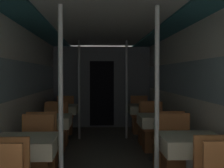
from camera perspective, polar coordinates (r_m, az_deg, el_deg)
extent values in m
cube|color=silver|center=(4.65, -17.52, -2.43)|extent=(0.05, 9.84, 2.15)
cube|color=silver|center=(4.63, -17.41, 0.77)|extent=(0.03, 9.05, 0.55)
cube|color=silver|center=(4.72, 15.08, -2.34)|extent=(0.05, 9.84, 2.15)
cube|color=silver|center=(4.71, 14.96, 0.80)|extent=(0.03, 9.05, 0.55)
cube|color=silver|center=(4.55, -1.10, 11.80)|extent=(2.63, 9.84, 0.04)
cube|color=#2D707F|center=(4.64, -14.77, 11.11)|extent=(0.47, 9.44, 0.03)
cube|color=#2D707F|center=(4.70, 12.39, 11.00)|extent=(0.47, 9.44, 0.03)
cube|color=slate|center=(8.36, -1.87, -0.53)|extent=(2.58, 0.08, 2.15)
cube|color=black|center=(8.32, -1.86, -1.73)|extent=(0.64, 0.01, 1.72)
cube|color=#B2B2B7|center=(3.50, -15.60, -9.61)|extent=(0.63, 0.63, 0.02)
cube|color=beige|center=(3.52, -15.59, -10.78)|extent=(0.67, 0.67, 0.17)
cube|color=#D17A42|center=(2.81, -19.10, -13.64)|extent=(0.42, 0.04, 0.45)
cube|color=#D17A42|center=(4.11, -13.78, -12.22)|extent=(0.42, 0.42, 0.05)
cube|color=#D17A42|center=(4.24, -13.31, -8.36)|extent=(0.42, 0.04, 0.45)
cylinder|color=silver|center=(3.39, -9.35, -3.89)|extent=(0.05, 0.05, 2.15)
cylinder|color=#4C4C51|center=(5.33, -11.27, -13.52)|extent=(0.36, 0.36, 0.01)
cylinder|color=#B7B7BC|center=(5.25, -11.29, -9.76)|extent=(0.11, 0.11, 0.70)
cube|color=#B2B2B7|center=(5.19, -11.32, -5.88)|extent=(0.63, 0.63, 0.02)
cube|color=beige|center=(5.20, -11.31, -6.68)|extent=(0.67, 0.67, 0.17)
cube|color=#9C5B31|center=(4.75, -12.32, -13.08)|extent=(0.35, 0.35, 0.40)
cube|color=#D17A42|center=(4.69, -12.33, -10.45)|extent=(0.42, 0.42, 0.05)
cube|color=#D17A42|center=(4.46, -12.76, -7.84)|extent=(0.42, 0.04, 0.45)
cube|color=#9C5B31|center=(5.83, -10.45, -10.27)|extent=(0.35, 0.35, 0.40)
cube|color=#D17A42|center=(5.79, -10.46, -8.11)|extent=(0.42, 0.42, 0.05)
cube|color=#D17A42|center=(5.94, -10.23, -5.44)|extent=(0.42, 0.04, 0.45)
cylinder|color=#4C4C51|center=(7.01, -9.14, -9.80)|extent=(0.36, 0.36, 0.01)
cylinder|color=#B7B7BC|center=(6.95, -9.15, -6.92)|extent=(0.11, 0.11, 0.70)
cube|color=#B2B2B7|center=(6.91, -9.17, -3.98)|extent=(0.63, 0.63, 0.02)
cube|color=beige|center=(6.91, -9.17, -4.58)|extent=(0.67, 0.67, 0.17)
cube|color=#9C5B31|center=(6.43, -9.71, -9.14)|extent=(0.35, 0.35, 0.40)
cube|color=#D17A42|center=(6.39, -9.72, -7.18)|extent=(0.42, 0.42, 0.05)
cube|color=#D17A42|center=(6.17, -9.95, -5.17)|extent=(0.42, 0.04, 0.45)
cube|color=#9C5B31|center=(7.53, -8.67, -7.53)|extent=(0.35, 0.35, 0.40)
cube|color=#D17A42|center=(7.50, -8.67, -5.85)|extent=(0.42, 0.42, 0.05)
cube|color=#D17A42|center=(7.66, -8.54, -3.82)|extent=(0.42, 0.04, 0.45)
cylinder|color=silver|center=(6.85, -6.02, -1.04)|extent=(0.05, 0.05, 2.15)
cube|color=#B2B2B7|center=(3.57, 14.27, -9.39)|extent=(0.63, 0.63, 0.02)
cube|color=beige|center=(3.59, 14.26, -10.54)|extent=(0.67, 0.67, 0.17)
cube|color=#D17A42|center=(2.89, 18.76, -13.19)|extent=(0.42, 0.04, 0.45)
cube|color=#D17A42|center=(4.17, 11.91, -12.01)|extent=(0.42, 0.42, 0.05)
cube|color=#D17A42|center=(4.29, 11.29, -8.21)|extent=(0.42, 0.04, 0.45)
cylinder|color=silver|center=(3.43, 8.20, -3.82)|extent=(0.05, 0.05, 2.15)
cylinder|color=#4C4C51|center=(5.38, 8.62, -13.37)|extent=(0.36, 0.36, 0.01)
cylinder|color=#B7B7BC|center=(5.30, 8.63, -9.65)|extent=(0.11, 0.11, 0.70)
cube|color=#B2B2B7|center=(5.24, 8.65, -5.80)|extent=(0.63, 0.63, 0.02)
cube|color=beige|center=(5.25, 8.65, -6.60)|extent=(0.67, 0.67, 0.17)
cube|color=#9C5B31|center=(4.80, 9.99, -12.90)|extent=(0.35, 0.35, 0.40)
cube|color=#D17A42|center=(4.74, 10.01, -10.30)|extent=(0.42, 0.42, 0.05)
cube|color=#D17A42|center=(4.52, 10.56, -7.71)|extent=(0.42, 0.04, 0.45)
cube|color=#9C5B31|center=(5.87, 7.52, -10.17)|extent=(0.35, 0.35, 0.40)
cube|color=#D17A42|center=(5.83, 7.53, -8.03)|extent=(0.42, 0.42, 0.05)
cube|color=#D17A42|center=(5.98, 7.21, -5.38)|extent=(0.42, 0.04, 0.45)
cylinder|color=#4C4C51|center=(7.05, 5.78, -9.73)|extent=(0.36, 0.36, 0.01)
cylinder|color=#B7B7BC|center=(6.98, 5.79, -6.86)|extent=(0.11, 0.11, 0.70)
cube|color=#B2B2B7|center=(6.94, 5.80, -3.94)|extent=(0.63, 0.63, 0.02)
cube|color=beige|center=(6.95, 5.80, -4.54)|extent=(0.67, 0.67, 0.17)
cube|color=#9C5B31|center=(6.46, 6.54, -9.06)|extent=(0.35, 0.35, 0.40)
cube|color=#D17A42|center=(6.42, 6.55, -7.11)|extent=(0.42, 0.42, 0.05)
cube|color=#D17A42|center=(6.21, 6.84, -5.12)|extent=(0.42, 0.04, 0.45)
cube|color=#9C5B31|center=(7.56, 5.14, -7.48)|extent=(0.35, 0.35, 0.40)
cube|color=#D17A42|center=(7.53, 5.15, -5.80)|extent=(0.42, 0.42, 0.05)
cube|color=#D17A42|center=(7.69, 4.96, -3.79)|extent=(0.42, 0.04, 0.45)
cylinder|color=silver|center=(6.87, 2.67, -1.02)|extent=(0.05, 0.05, 2.15)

